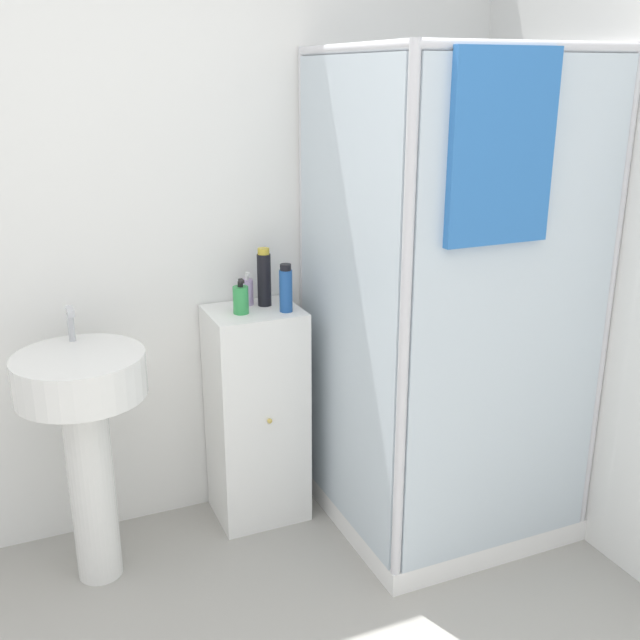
{
  "coord_description": "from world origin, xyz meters",
  "views": [
    {
      "loc": [
        -0.34,
        -1.15,
        1.79
      ],
      "look_at": [
        0.66,
        1.15,
        0.96
      ],
      "focal_mm": 42.0,
      "sensor_mm": 36.0,
      "label": 1
    }
  ],
  "objects": [
    {
      "name": "vanity_cabinet",
      "position": [
        0.54,
        1.51,
        0.45
      ],
      "size": [
        0.36,
        0.33,
        0.91
      ],
      "color": "white",
      "rests_on": "ground_plane"
    },
    {
      "name": "shampoo_bottle_blue",
      "position": [
        0.65,
        1.44,
        1.0
      ],
      "size": [
        0.05,
        0.05,
        0.19
      ],
      "color": "#1E4C93",
      "rests_on": "vanity_cabinet"
    },
    {
      "name": "shampoo_bottle_tall_black",
      "position": [
        0.6,
        1.55,
        1.02
      ],
      "size": [
        0.05,
        0.05,
        0.23
      ],
      "color": "black",
      "rests_on": "vanity_cabinet"
    },
    {
      "name": "wall_back",
      "position": [
        0.0,
        1.7,
        1.25
      ],
      "size": [
        6.4,
        0.06,
        2.5
      ],
      "primitive_type": "cube",
      "color": "white",
      "rests_on": "ground_plane"
    },
    {
      "name": "sink",
      "position": [
        -0.15,
        1.35,
        0.63
      ],
      "size": [
        0.45,
        0.45,
        1.01
      ],
      "color": "white",
      "rests_on": "ground_plane"
    },
    {
      "name": "shower_enclosure",
      "position": [
        1.17,
        1.15,
        0.52
      ],
      "size": [
        0.88,
        0.91,
        1.89
      ],
      "color": "white",
      "rests_on": "ground_plane"
    },
    {
      "name": "lotion_bottle_white",
      "position": [
        0.54,
        1.59,
        0.96
      ],
      "size": [
        0.05,
        0.05,
        0.14
      ],
      "color": "#B299C6",
      "rests_on": "vanity_cabinet"
    },
    {
      "name": "soap_dispenser",
      "position": [
        0.48,
        1.49,
        0.96
      ],
      "size": [
        0.06,
        0.06,
        0.14
      ],
      "color": "green",
      "rests_on": "vanity_cabinet"
    }
  ]
}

